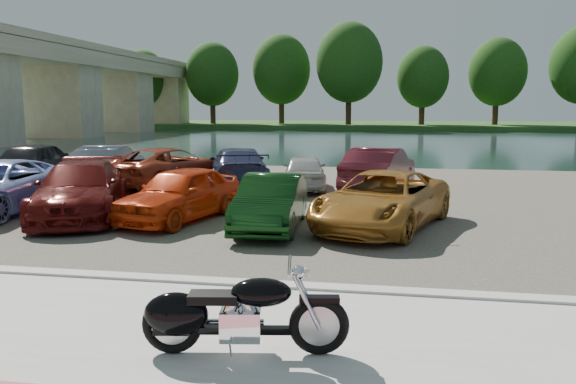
# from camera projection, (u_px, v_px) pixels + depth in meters

# --- Properties ---
(ground) EXTENTS (200.00, 200.00, 0.00)m
(ground) POSITION_uv_depth(u_px,v_px,m) (245.00, 345.00, 6.80)
(ground) COLOR #595447
(ground) RESTS_ON ground
(promenade) EXTENTS (60.00, 6.00, 0.10)m
(promenade) POSITION_uv_depth(u_px,v_px,m) (222.00, 380.00, 5.81)
(promenade) COLOR #B6B3AC
(promenade) RESTS_ON ground
(kerb) EXTENTS (60.00, 0.30, 0.14)m
(kerb) POSITION_uv_depth(u_px,v_px,m) (277.00, 287.00, 8.73)
(kerb) COLOR #B6B3AC
(kerb) RESTS_ON ground
(parking_lot) EXTENTS (60.00, 18.00, 0.04)m
(parking_lot) POSITION_uv_depth(u_px,v_px,m) (331.00, 198.00, 17.51)
(parking_lot) COLOR #413D35
(parking_lot) RESTS_ON ground
(river) EXTENTS (120.00, 40.00, 0.00)m
(river) POSITION_uv_depth(u_px,v_px,m) (365.00, 142.00, 45.76)
(river) COLOR #1A302E
(river) RESTS_ON ground
(far_bank) EXTENTS (120.00, 24.00, 0.60)m
(far_bank) POSITION_uv_depth(u_px,v_px,m) (374.00, 125.00, 76.88)
(far_bank) COLOR #244C1B
(far_bank) RESTS_ON ground
(bridge) EXTENTS (7.00, 56.00, 8.55)m
(bridge) POSITION_uv_depth(u_px,v_px,m) (55.00, 77.00, 50.64)
(bridge) COLOR tan
(bridge) RESTS_ON ground
(far_trees) EXTENTS (70.25, 10.68, 12.52)m
(far_trees) POSITION_uv_depth(u_px,v_px,m) (410.00, 68.00, 69.01)
(far_trees) COLOR #342012
(far_trees) RESTS_ON far_bank
(motorcycle) EXTENTS (2.32, 0.79, 1.05)m
(motorcycle) POSITION_uv_depth(u_px,v_px,m) (226.00, 314.00, 6.27)
(motorcycle) COLOR black
(motorcycle) RESTS_ON promenade
(car_3) EXTENTS (3.59, 5.28, 1.42)m
(car_3) POSITION_uv_depth(u_px,v_px,m) (81.00, 190.00, 14.32)
(car_3) COLOR #540E0C
(car_3) RESTS_ON parking_lot
(car_4) EXTENTS (2.53, 4.21, 1.34)m
(car_4) POSITION_uv_depth(u_px,v_px,m) (180.00, 194.00, 13.96)
(car_4) COLOR red
(car_4) RESTS_ON parking_lot
(car_5) EXTENTS (1.49, 3.85, 1.25)m
(car_5) POSITION_uv_depth(u_px,v_px,m) (271.00, 202.00, 13.00)
(car_5) COLOR #0E3510
(car_5) RESTS_ON parking_lot
(car_6) EXTENTS (3.63, 5.20, 1.32)m
(car_6) POSITION_uv_depth(u_px,v_px,m) (383.00, 200.00, 13.09)
(car_6) COLOR #B07528
(car_6) RESTS_ON parking_lot
(car_8) EXTENTS (2.37, 4.72, 1.54)m
(car_8) POSITION_uv_depth(u_px,v_px,m) (39.00, 162.00, 21.00)
(car_8) COLOR black
(car_8) RESTS_ON parking_lot
(car_9) EXTENTS (2.06, 4.46, 1.42)m
(car_9) POSITION_uv_depth(u_px,v_px,m) (108.00, 165.00, 20.56)
(car_9) COLOR slate
(car_9) RESTS_ON parking_lot
(car_10) EXTENTS (3.72, 5.46, 1.39)m
(car_10) POSITION_uv_depth(u_px,v_px,m) (168.00, 167.00, 19.86)
(car_10) COLOR maroon
(car_10) RESTS_ON parking_lot
(car_11) EXTENTS (3.37, 5.16, 1.39)m
(car_11) POSITION_uv_depth(u_px,v_px,m) (238.00, 167.00, 19.81)
(car_11) COLOR navy
(car_11) RESTS_ON parking_lot
(car_12) EXTENTS (1.94, 3.75, 1.22)m
(car_12) POSITION_uv_depth(u_px,v_px,m) (304.00, 172.00, 19.11)
(car_12) COLOR #BBBCB7
(car_12) RESTS_ON parking_lot
(car_13) EXTENTS (2.57, 4.70, 1.47)m
(car_13) POSITION_uv_depth(u_px,v_px,m) (379.00, 169.00, 18.81)
(car_13) COLOR #541620
(car_13) RESTS_ON parking_lot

